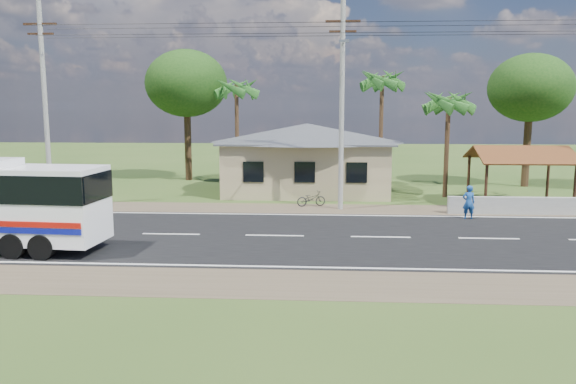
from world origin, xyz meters
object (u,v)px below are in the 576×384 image
waiting_shed (520,156)px  person (469,202)px  motorcycle (311,199)px  small_car (28,205)px

waiting_shed → person: size_ratio=3.10×
motorcycle → person: bearing=-130.4°
motorcycle → person: (7.77, -3.11, 0.41)m
waiting_shed → small_car: 26.20m
person → small_car: size_ratio=0.46×
motorcycle → waiting_shed: bearing=-102.6°
motorcycle → small_car: bearing=87.6°
motorcycle → person: 8.38m
person → small_car: person is taller
waiting_shed → motorcycle: size_ratio=3.22×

